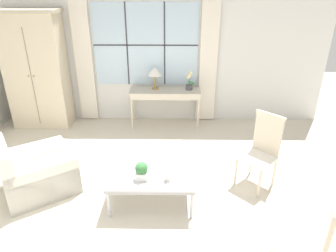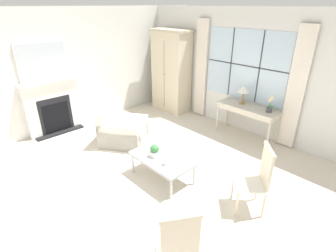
{
  "view_description": "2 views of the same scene",
  "coord_description": "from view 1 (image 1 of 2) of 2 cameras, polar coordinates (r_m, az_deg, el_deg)",
  "views": [
    {
      "loc": [
        0.53,
        -2.98,
        2.59
      ],
      "look_at": [
        0.47,
        0.7,
        0.88
      ],
      "focal_mm": 32.0,
      "sensor_mm": 36.0,
      "label": 1
    },
    {
      "loc": [
        3.15,
        -2.4,
        2.85
      ],
      "look_at": [
        0.2,
        0.39,
        0.94
      ],
      "focal_mm": 28.0,
      "sensor_mm": 36.0,
      "label": 2
    }
  ],
  "objects": [
    {
      "name": "armchair_upholstered",
      "position": [
        4.53,
        -23.86,
        -8.31
      ],
      "size": [
        1.21,
        1.19,
        0.82
      ],
      "color": "silver",
      "rests_on": "ground_plane"
    },
    {
      "name": "potted_plant_small",
      "position": [
        3.72,
        -5.05,
        -8.47
      ],
      "size": [
        0.16,
        0.16,
        0.23
      ],
      "color": "white",
      "rests_on": "coffee_table"
    },
    {
      "name": "ground_plane",
      "position": [
        3.98,
        -7.26,
        -15.92
      ],
      "size": [
        14.0,
        14.0,
        0.0
      ],
      "primitive_type": "plane",
      "color": "beige"
    },
    {
      "name": "armoire",
      "position": [
        6.41,
        -23.71,
        9.63
      ],
      "size": [
        1.17,
        0.6,
        2.24
      ],
      "color": "beige",
      "rests_on": "ground_plane"
    },
    {
      "name": "side_chair_wooden",
      "position": [
        4.36,
        17.54,
        -3.79
      ],
      "size": [
        0.62,
        0.62,
        1.06
      ],
      "color": "white",
      "rests_on": "ground_plane"
    },
    {
      "name": "potted_orchid",
      "position": [
        5.97,
        4.08,
        8.28
      ],
      "size": [
        0.17,
        0.13,
        0.38
      ],
      "color": "#4C4C51",
      "rests_on": "console_table"
    },
    {
      "name": "accent_chair_wooden",
      "position": [
        3.11,
        26.08,
        -18.79
      ],
      "size": [
        0.61,
        0.61,
        1.02
      ],
      "color": "beige",
      "rests_on": "ground_plane"
    },
    {
      "name": "console_table",
      "position": [
        5.99,
        -0.54,
        6.1
      ],
      "size": [
        1.4,
        0.49,
        0.74
      ],
      "color": "beige",
      "rests_on": "ground_plane"
    },
    {
      "name": "coffee_table",
      "position": [
        3.86,
        -3.17,
        -9.85
      ],
      "size": [
        1.11,
        0.65,
        0.44
      ],
      "color": "#BCBCC1",
      "rests_on": "ground_plane"
    },
    {
      "name": "wall_back_windowed",
      "position": [
        6.14,
        -4.19,
        13.61
      ],
      "size": [
        7.2,
        0.14,
        2.8
      ],
      "color": "silver",
      "rests_on": "ground_plane"
    },
    {
      "name": "pillar_candle",
      "position": [
        3.7,
        0.07,
        -9.36
      ],
      "size": [
        0.1,
        0.1,
        0.16
      ],
      "color": "silver",
      "rests_on": "coffee_table"
    },
    {
      "name": "table_lamp",
      "position": [
        5.95,
        -2.53,
        10.18
      ],
      "size": [
        0.28,
        0.28,
        0.44
      ],
      "color": "#9E7F47",
      "rests_on": "console_table"
    }
  ]
}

